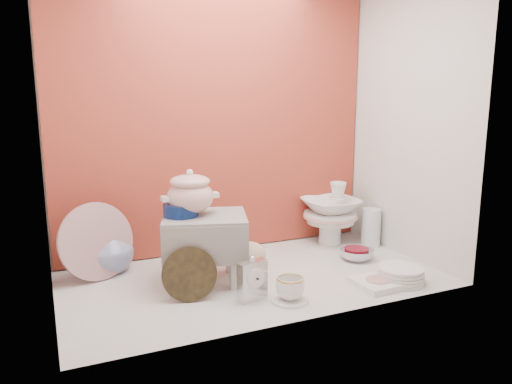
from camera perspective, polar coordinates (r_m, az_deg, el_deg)
ground at (r=2.42m, az=-0.24°, el=-9.92°), size 1.80×1.80×0.00m
niche_shell at (r=2.42m, az=-2.02°, el=12.57°), size 1.86×1.03×1.53m
step_stool at (r=2.34m, az=-5.91°, el=-6.54°), size 0.46×0.43×0.32m
soup_tureen at (r=2.28m, az=-7.66°, el=-0.00°), size 0.33×0.33×0.22m
cobalt_bowl at (r=2.29m, az=-8.73°, el=-2.04°), size 0.20×0.20×0.06m
floral_platter at (r=2.48m, az=-18.04°, el=-5.48°), size 0.39×0.23×0.37m
blue_white_vase at (r=2.57m, az=-16.73°, el=-6.23°), size 0.29×0.29×0.25m
lacquer_tray at (r=2.15m, az=-7.74°, el=-9.44°), size 0.25×0.12×0.24m
mantel_clock at (r=2.14m, az=-0.42°, el=-10.03°), size 0.14×0.08×0.20m
plush_pig at (r=2.51m, az=-1.00°, el=-7.29°), size 0.28×0.22×0.15m
teacup_saucer at (r=2.17m, az=3.96°, el=-12.40°), size 0.19×0.19×0.01m
gold_rim_teacup at (r=2.15m, az=3.98°, el=-11.06°), size 0.16×0.16×0.10m
lattice_dish at (r=2.39m, az=13.94°, el=-10.23°), size 0.21×0.21×0.03m
dinner_plate_stack at (r=2.45m, az=16.45°, el=-9.17°), size 0.25×0.25×0.07m
crystal_bowl at (r=2.72m, az=11.60°, el=-7.11°), size 0.23×0.23×0.06m
clear_glass_vase at (r=2.95m, az=13.21°, el=-4.03°), size 0.14×0.14×0.22m
porcelain_tower at (r=2.93m, az=8.66°, el=-2.46°), size 0.37×0.37×0.37m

